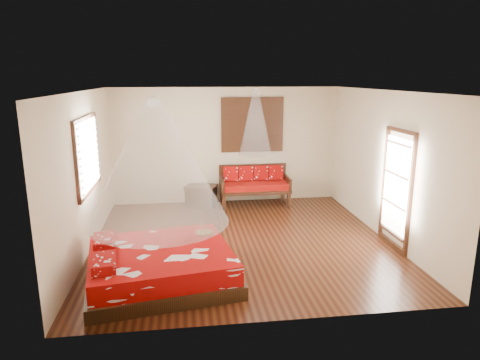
# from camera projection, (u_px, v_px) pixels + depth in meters

# --- Properties ---
(room) EXTENTS (5.54, 5.54, 2.84)m
(room) POSITION_uv_depth(u_px,v_px,m) (241.00, 169.00, 7.78)
(room) COLOR black
(room) RESTS_ON ground
(bed) EXTENTS (2.45, 2.28, 0.64)m
(bed) POSITION_uv_depth(u_px,v_px,m) (160.00, 265.00, 6.49)
(bed) COLOR black
(bed) RESTS_ON floor
(daybed) EXTENTS (1.67, 0.74, 0.94)m
(daybed) POSITION_uv_depth(u_px,v_px,m) (254.00, 183.00, 10.36)
(daybed) COLOR black
(daybed) RESTS_ON floor
(storage_chest) EXTENTS (0.85, 0.74, 0.49)m
(storage_chest) POSITION_uv_depth(u_px,v_px,m) (201.00, 195.00, 10.33)
(storage_chest) COLOR black
(storage_chest) RESTS_ON floor
(shutter_panel) EXTENTS (1.52, 0.06, 1.32)m
(shutter_panel) POSITION_uv_depth(u_px,v_px,m) (252.00, 125.00, 10.36)
(shutter_panel) COLOR black
(shutter_panel) RESTS_ON wall_back
(window_left) EXTENTS (0.10, 1.74, 1.34)m
(window_left) POSITION_uv_depth(u_px,v_px,m) (88.00, 155.00, 7.55)
(window_left) COLOR black
(window_left) RESTS_ON wall_left
(glazed_door) EXTENTS (0.08, 1.02, 2.16)m
(glazed_door) POSITION_uv_depth(u_px,v_px,m) (396.00, 190.00, 7.63)
(glazed_door) COLOR black
(glazed_door) RESTS_ON floor
(wine_tray) EXTENTS (0.29, 0.29, 0.23)m
(wine_tray) POSITION_uv_depth(u_px,v_px,m) (204.00, 230.00, 7.11)
(wine_tray) COLOR brown
(wine_tray) RESTS_ON bed
(mosquito_net_main) EXTENTS (2.08, 2.08, 1.80)m
(mosquito_net_main) POSITION_uv_depth(u_px,v_px,m) (156.00, 162.00, 6.12)
(mosquito_net_main) COLOR white
(mosquito_net_main) RESTS_ON ceiling
(mosquito_net_daybed) EXTENTS (0.77, 0.77, 1.50)m
(mosquito_net_daybed) POSITION_uv_depth(u_px,v_px,m) (256.00, 123.00, 9.89)
(mosquito_net_daybed) COLOR white
(mosquito_net_daybed) RESTS_ON ceiling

